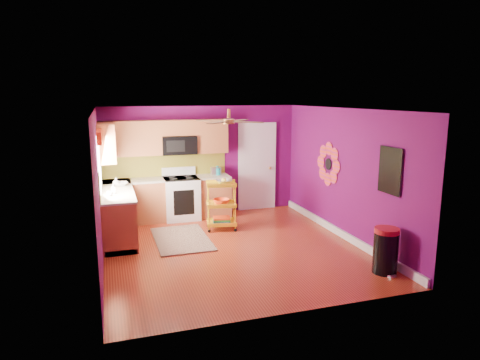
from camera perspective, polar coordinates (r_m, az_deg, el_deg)
name	(u,v)px	position (r m, az deg, el deg)	size (l,w,h in m)	color
ground	(233,248)	(7.89, -1.00, -9.04)	(5.00, 5.00, 0.00)	maroon
room_envelope	(234,159)	(7.49, -0.85, 2.78)	(4.54, 5.04, 2.52)	#5E0A54
lower_cabinets	(147,206)	(9.24, -12.32, -3.45)	(2.81, 2.31, 0.94)	brown
electric_range	(181,198)	(9.66, -7.83, -2.34)	(0.76, 0.66, 1.13)	white
upper_cabinetry	(147,140)	(9.35, -12.24, 5.25)	(2.80, 2.30, 1.26)	brown
left_window	(99,151)	(8.21, -18.27, 3.69)	(0.08, 1.35, 1.08)	white
panel_door	(257,167)	(10.31, 2.27, 1.68)	(0.95, 0.11, 2.15)	white
right_wall_art	(354,167)	(8.13, 14.91, 1.72)	(0.04, 2.74, 1.04)	black
ceiling_fan	(229,121)	(7.60, -1.49, 7.89)	(1.01, 1.01, 0.26)	#BF8C3F
shag_rug	(182,239)	(8.40, -7.80, -7.79)	(1.01, 1.65, 0.02)	black
rolling_cart	(222,203)	(8.79, -2.44, -3.11)	(0.67, 0.54, 1.08)	yellow
trash_can	(386,251)	(7.10, 18.85, -8.90)	(0.46, 0.46, 0.73)	black
teal_kettle	(217,171)	(9.82, -3.03, 1.19)	(0.18, 0.18, 0.21)	teal
toaster	(216,171)	(9.81, -3.27, 1.21)	(0.22, 0.15, 0.18)	beige
soap_bottle_a	(113,189)	(8.28, -16.56, -1.16)	(0.08, 0.08, 0.17)	#EA3F72
soap_bottle_b	(116,182)	(8.95, -16.20, -0.22)	(0.13, 0.13, 0.17)	white
counter_dish	(121,184)	(8.96, -15.62, -0.51)	(0.29, 0.29, 0.07)	white
counter_cup	(110,194)	(8.10, -16.95, -1.75)	(0.11, 0.11, 0.09)	white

